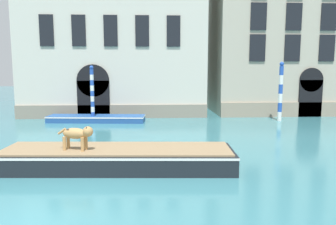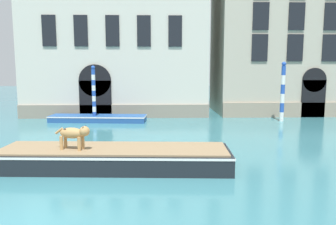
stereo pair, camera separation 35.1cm
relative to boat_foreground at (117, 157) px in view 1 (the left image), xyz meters
The scene contains 6 objects.
palazzo_right 20.81m from the boat_foreground, 49.65° to the left, with size 12.80×6.13×14.42m.
boat_foreground is the anchor object (origin of this frame).
dog_on_deck 1.64m from the boat_foreground, behind, with size 1.29×0.60×0.88m.
boat_moored_near_palazzo 10.72m from the boat_foreground, 103.15° to the left, with size 6.56×2.04×0.43m.
mooring_pole_0 10.61m from the boat_foreground, 104.48° to the left, with size 0.25×0.25×3.75m.
mooring_pole_1 14.37m from the boat_foreground, 45.48° to the left, with size 0.29×0.29×4.01m.
Camera 1 is at (3.13, -6.75, 3.59)m, focal length 35.00 mm.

